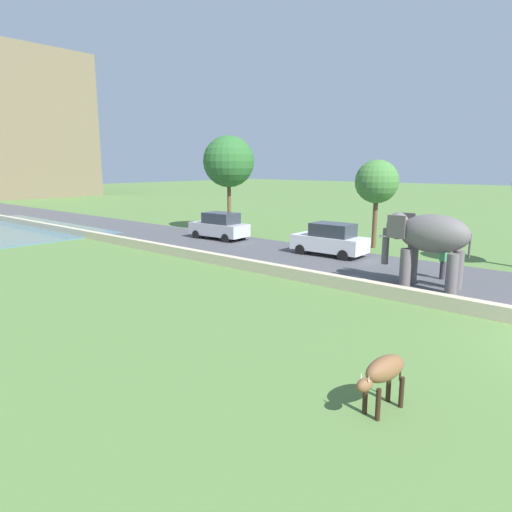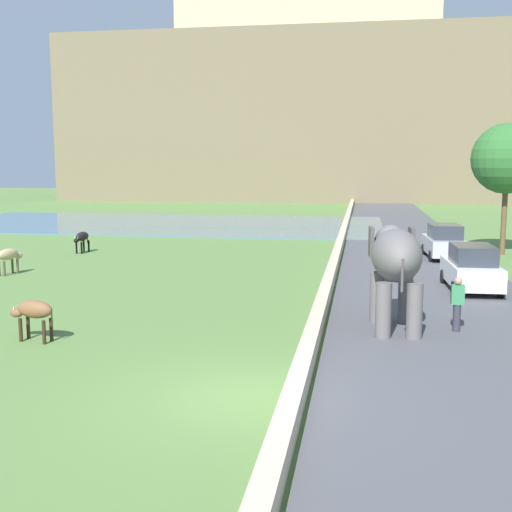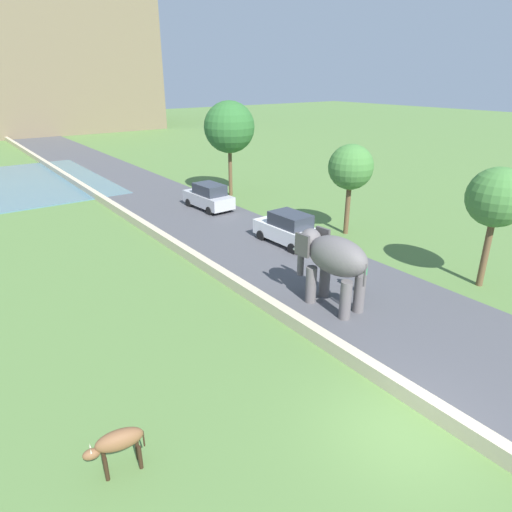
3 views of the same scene
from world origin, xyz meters
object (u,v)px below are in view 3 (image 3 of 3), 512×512
(elephant, at_px, (332,259))
(car_white, at_px, (288,229))
(person_beside_elephant, at_px, (362,276))
(car_silver, at_px, (209,197))
(cow_brown, at_px, (117,443))

(elephant, relative_size, car_white, 0.87)
(person_beside_elephant, bearing_deg, car_silver, 84.61)
(car_white, relative_size, cow_brown, 2.85)
(person_beside_elephant, height_order, car_silver, car_silver)
(car_white, distance_m, cow_brown, 15.85)
(elephant, xyz_separation_m, car_white, (3.17, 6.35, -1.14))
(car_white, bearing_deg, elephant, -116.53)
(car_silver, bearing_deg, person_beside_elephant, -95.39)
(elephant, bearing_deg, person_beside_elephant, -3.19)
(car_white, bearing_deg, person_beside_elephant, -102.29)
(person_beside_elephant, relative_size, car_silver, 0.40)
(person_beside_elephant, bearing_deg, cow_brown, -166.53)
(elephant, relative_size, car_silver, 0.86)
(elephant, distance_m, cow_brown, 10.22)
(person_beside_elephant, distance_m, cow_brown, 11.83)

